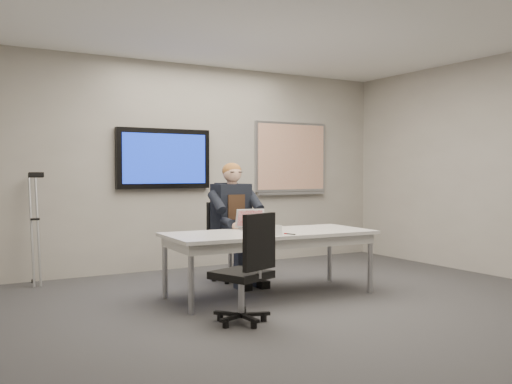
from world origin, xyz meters
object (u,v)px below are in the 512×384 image
office_chair_near (245,289)px  seated_person (239,235)px  laptop (254,225)px  office_chair_far (228,256)px  conference_table (270,239)px

office_chair_near → seated_person: bearing=-137.2°
office_chair_near → laptop: (0.73, 1.12, 0.44)m
office_chair_far → laptop: (-0.06, -0.73, 0.44)m
office_chair_far → seated_person: (0.01, -0.25, 0.28)m
office_chair_near → seated_person: size_ratio=0.68×
office_chair_near → seated_person: 1.81m
conference_table → office_chair_far: bearing=92.5°
seated_person → laptop: bearing=-102.8°
laptop → office_chair_near: bearing=-111.8°
office_chair_far → laptop: size_ratio=2.67×
seated_person → office_chair_near: bearing=-120.9°
conference_table → seated_person: size_ratio=1.58×
conference_table → office_chair_near: size_ratio=2.34×
seated_person → laptop: seated_person is taller
conference_table → office_chair_far: (0.01, 0.99, -0.31)m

